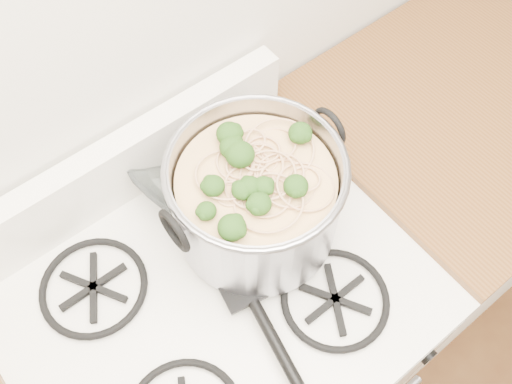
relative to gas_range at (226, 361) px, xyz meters
name	(u,v)px	position (x,y,z in m)	size (l,w,h in m)	color
gas_range	(226,361)	(0.00, 0.00, 0.00)	(0.76, 0.66, 0.92)	white
counter_right	(456,177)	(0.88, 0.00, 0.02)	(1.00, 0.65, 0.92)	silver
stock_pot	(256,198)	(0.15, 0.06, 0.59)	(0.35, 0.32, 0.22)	#929299
spatula	(240,277)	(0.05, -0.01, 0.50)	(0.29, 0.31, 0.02)	black
glass_bowl	(216,171)	(0.16, 0.21, 0.50)	(0.12, 0.12, 0.03)	white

